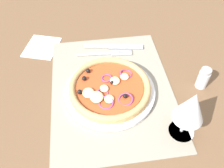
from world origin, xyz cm
name	(u,v)px	position (x,y,z in cm)	size (l,w,h in cm)	color
ground_plane	(112,91)	(0.00, 0.00, -1.20)	(190.00, 140.00, 2.40)	brown
placemat	(112,88)	(0.00, 0.00, 0.20)	(45.43, 34.32, 0.40)	gray
plate	(110,91)	(1.60, -0.79, 1.05)	(25.37, 25.37, 1.30)	white
pizza	(109,87)	(1.67, -0.87, 2.80)	(22.76, 22.76, 2.62)	tan
fork	(108,53)	(-14.67, 0.67, 0.62)	(2.79, 18.06, 0.44)	#B2B5BA
knife	(114,46)	(-17.79, 3.18, 0.65)	(4.86, 20.00, 0.62)	#B2B5BA
wine_glass	(191,108)	(16.18, 15.37, 10.13)	(7.20, 7.20, 14.90)	silver
napkin	(42,47)	(-21.59, -21.05, 0.18)	(11.61, 10.45, 0.36)	white
pepper_shaker	(203,78)	(2.38, 25.83, 3.25)	(3.20, 3.20, 6.70)	silver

